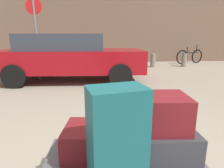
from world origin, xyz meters
The scene contains 10 objects.
luggage_cart centered at (0.00, 0.00, 0.27)m, with size 1.28×0.78×0.34m.
suitcase_charcoal_front_left centered at (0.31, 0.02, 0.47)m, with size 0.52×0.44×0.26m, color #2D2D33.
suitcase_teal_center centered at (-0.08, -0.21, 0.68)m, with size 0.37×0.25×0.68m, color #144C51.
suitcase_maroon_rear_right centered at (-0.20, 0.12, 0.46)m, with size 0.58×0.41×0.24m, color maroon.
duffel_bag_maroon_topmost_pile centered at (0.31, 0.02, 0.74)m, with size 0.38×0.35×0.28m, color maroon.
parked_car centered at (-1.02, 4.60, 0.76)m, with size 4.36×2.04×1.42m.
bicycle_leaning centered at (4.64, 8.21, 0.37)m, with size 1.68×0.64×0.96m.
bollard_kerb_near centered at (2.37, 7.15, 0.31)m, with size 0.23×0.23×0.61m, color #72665B.
bollard_kerb_mid centered at (3.85, 7.15, 0.31)m, with size 0.23×0.23×0.61m, color #72665B.
no_parking_sign centered at (-2.06, 4.86, 1.53)m, with size 0.50×0.10×2.49m.
Camera 1 is at (-0.21, -1.34, 1.31)m, focal length 30.28 mm.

